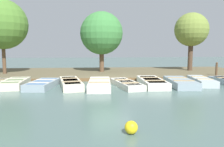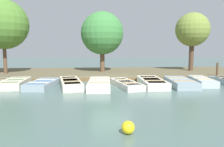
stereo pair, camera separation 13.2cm
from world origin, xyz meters
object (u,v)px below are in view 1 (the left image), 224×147
(rowboat_7, at_px, (180,82))
(buoy, at_px, (131,127))
(rowboat_4, at_px, (99,84))
(rowboat_2, at_px, (43,84))
(rowboat_5, at_px, (126,84))
(rowboat_3, at_px, (71,83))
(park_tree_center, at_px, (191,30))
(park_tree_left, at_px, (102,33))
(rowboat_6, at_px, (152,82))
(mooring_post_far, at_px, (216,70))
(rowboat_8, at_px, (201,81))
(rowboat_1, at_px, (15,83))
(park_tree_far_left, at_px, (2,24))

(rowboat_7, xyz_separation_m, buoy, (6.90, -4.09, -0.03))
(rowboat_4, distance_m, buoy, 6.75)
(rowboat_2, bearing_deg, rowboat_5, 95.53)
(rowboat_3, relative_size, park_tree_center, 0.71)
(rowboat_4, distance_m, park_tree_left, 7.07)
(rowboat_6, xyz_separation_m, mooring_post_far, (-2.59, 5.44, 0.39))
(rowboat_5, relative_size, rowboat_8, 1.08)
(rowboat_1, bearing_deg, rowboat_7, 83.34)
(rowboat_3, height_order, buoy, rowboat_3)
(rowboat_1, bearing_deg, rowboat_5, 81.66)
(rowboat_3, distance_m, buoy, 7.48)
(mooring_post_far, bearing_deg, rowboat_6, -64.52)
(rowboat_7, height_order, park_tree_left, park_tree_left)
(mooring_post_far, height_order, park_tree_left, park_tree_left)
(rowboat_8, height_order, mooring_post_far, mooring_post_far)
(mooring_post_far, relative_size, park_tree_center, 0.23)
(rowboat_4, bearing_deg, rowboat_5, 98.21)
(buoy, relative_size, park_tree_far_left, 0.06)
(rowboat_3, distance_m, rowboat_7, 6.34)
(rowboat_4, distance_m, park_tree_center, 11.18)
(rowboat_2, relative_size, park_tree_left, 0.58)
(rowboat_8, bearing_deg, mooring_post_far, 144.12)
(rowboat_4, height_order, park_tree_far_left, park_tree_far_left)
(mooring_post_far, bearing_deg, park_tree_left, -112.42)
(rowboat_6, relative_size, buoy, 10.17)
(rowboat_8, distance_m, buoy, 9.28)
(rowboat_7, relative_size, mooring_post_far, 2.83)
(rowboat_1, distance_m, rowboat_6, 7.85)
(mooring_post_far, distance_m, park_tree_far_left, 16.24)
(rowboat_4, height_order, buoy, rowboat_4)
(rowboat_1, xyz_separation_m, rowboat_8, (-0.02, 11.01, -0.01))
(rowboat_3, bearing_deg, rowboat_8, 80.58)
(rowboat_1, xyz_separation_m, rowboat_5, (0.49, 6.29, -0.05))
(rowboat_6, distance_m, mooring_post_far, 6.04)
(rowboat_5, distance_m, buoy, 6.93)
(mooring_post_far, distance_m, buoy, 12.48)
(rowboat_8, distance_m, park_tree_left, 8.74)
(rowboat_4, relative_size, buoy, 10.46)
(rowboat_2, bearing_deg, rowboat_8, 99.52)
(rowboat_2, relative_size, park_tree_center, 0.57)
(buoy, relative_size, park_tree_left, 0.07)
(rowboat_2, relative_size, rowboat_6, 0.87)
(rowboat_4, relative_size, park_tree_far_left, 0.61)
(rowboat_2, xyz_separation_m, park_tree_center, (-6.39, 11.37, 3.57))
(park_tree_left, relative_size, park_tree_center, 0.99)
(rowboat_7, bearing_deg, buoy, -25.47)
(buoy, bearing_deg, park_tree_far_left, -147.31)
(rowboat_8, bearing_deg, rowboat_5, -74.69)
(rowboat_7, xyz_separation_m, rowboat_8, (-0.48, 1.53, -0.00))
(buoy, height_order, park_tree_far_left, park_tree_far_left)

